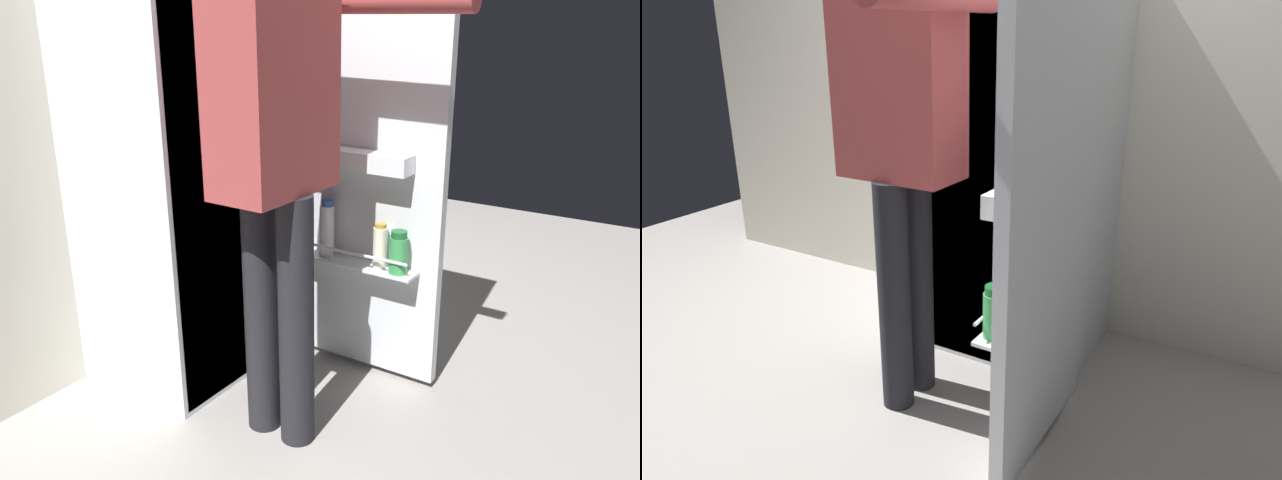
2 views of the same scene
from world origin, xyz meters
The scene contains 4 objects.
ground_plane centered at (0.00, 0.00, 0.00)m, with size 6.08×6.08×0.00m, color gray.
kitchen_wall centered at (0.00, 0.86, 1.27)m, with size 4.40×0.10×2.53m, color silver.
refrigerator centered at (0.03, 0.48, 0.83)m, with size 0.73×1.24×1.65m.
person centered at (-0.18, -0.08, 1.08)m, with size 0.54×0.75×1.78m.
Camera 2 is at (0.97, -1.67, 1.38)m, focal length 32.36 mm.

